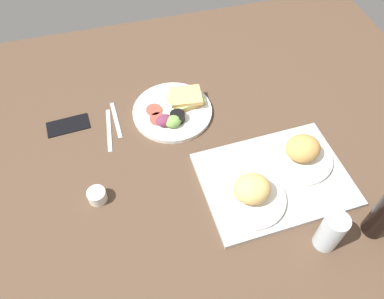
# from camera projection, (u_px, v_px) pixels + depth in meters

# --- Properties ---
(ground_plane) EXTENTS (1.90, 1.50, 0.03)m
(ground_plane) POSITION_uv_depth(u_px,v_px,m) (195.00, 151.00, 1.27)
(ground_plane) COLOR #4C3828
(serving_tray) EXTENTS (0.46, 0.35, 0.02)m
(serving_tray) POSITION_uv_depth(u_px,v_px,m) (274.00, 179.00, 1.18)
(serving_tray) COLOR #B2B2AD
(serving_tray) RESTS_ON ground_plane
(bread_plate_near) EXTENTS (0.22, 0.22, 0.09)m
(bread_plate_near) POSITION_uv_depth(u_px,v_px,m) (301.00, 152.00, 1.19)
(bread_plate_near) COLOR white
(bread_plate_near) RESTS_ON serving_tray
(bread_plate_far) EXTENTS (0.21, 0.21, 0.09)m
(bread_plate_far) POSITION_uv_depth(u_px,v_px,m) (251.00, 193.00, 1.10)
(bread_plate_far) COLOR white
(bread_plate_far) RESTS_ON serving_tray
(plate_with_salad) EXTENTS (0.28, 0.28, 0.05)m
(plate_with_salad) POSITION_uv_depth(u_px,v_px,m) (174.00, 110.00, 1.34)
(plate_with_salad) COLOR white
(plate_with_salad) RESTS_ON ground_plane
(drinking_glass) EXTENTS (0.06, 0.06, 0.14)m
(drinking_glass) POSITION_uv_depth(u_px,v_px,m) (331.00, 232.00, 1.01)
(drinking_glass) COLOR silver
(drinking_glass) RESTS_ON ground_plane
(espresso_cup) EXTENTS (0.06, 0.06, 0.04)m
(espresso_cup) POSITION_uv_depth(u_px,v_px,m) (97.00, 196.00, 1.13)
(espresso_cup) COLOR silver
(espresso_cup) RESTS_ON ground_plane
(fork) EXTENTS (0.02, 0.17, 0.01)m
(fork) POSITION_uv_depth(u_px,v_px,m) (116.00, 120.00, 1.33)
(fork) COLOR #B7B7BC
(fork) RESTS_ON ground_plane
(knife) EXTENTS (0.03, 0.19, 0.01)m
(knife) POSITION_uv_depth(u_px,v_px,m) (109.00, 130.00, 1.31)
(knife) COLOR #B7B7BC
(knife) RESTS_ON ground_plane
(cell_phone) EXTENTS (0.15, 0.08, 0.01)m
(cell_phone) POSITION_uv_depth(u_px,v_px,m) (68.00, 125.00, 1.32)
(cell_phone) COLOR black
(cell_phone) RESTS_ON ground_plane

